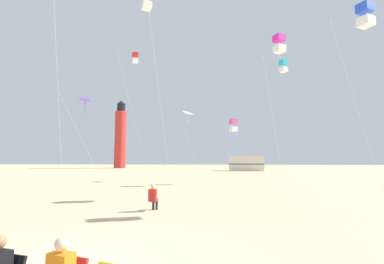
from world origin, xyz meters
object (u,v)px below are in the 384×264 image
(kite_flyer_standing, at_px, (153,196))
(kite_box_rainbow, at_px, (233,125))
(kite_box_cyan, at_px, (283,66))
(kite_box_scarlet, at_px, (135,58))
(kite_box_magenta, at_px, (279,44))
(rv_van_cream, at_px, (246,163))
(kite_diamond_violet, at_px, (85,103))
(kite_diamond_white, at_px, (188,115))
(kite_box_gold, at_px, (147,2))
(lighthouse_distant, at_px, (120,136))
(kite_box_blue, at_px, (365,15))

(kite_flyer_standing, relative_size, kite_box_rainbow, 0.20)
(kite_box_cyan, bearing_deg, kite_box_scarlet, 169.45)
(kite_box_magenta, distance_m, rv_van_cream, 36.54)
(kite_diamond_violet, bearing_deg, kite_diamond_white, 37.16)
(kite_box_gold, distance_m, lighthouse_distant, 52.11)
(kite_box_magenta, bearing_deg, kite_diamond_white, 122.29)
(lighthouse_distant, bearing_deg, kite_box_blue, -59.14)
(kite_box_gold, height_order, kite_diamond_violet, kite_box_gold)
(kite_box_gold, bearing_deg, kite_box_scarlet, 110.76)
(kite_diamond_white, bearing_deg, lighthouse_distant, 119.43)
(kite_box_rainbow, bearing_deg, kite_diamond_violet, -165.83)
(kite_box_gold, bearing_deg, kite_box_blue, -18.44)
(kite_flyer_standing, relative_size, kite_diamond_violet, 0.15)
(kite_box_magenta, bearing_deg, kite_box_gold, 179.91)
(kite_box_cyan, bearing_deg, kite_box_blue, -85.98)
(kite_box_rainbow, bearing_deg, lighthouse_distant, 122.49)
(kite_box_scarlet, bearing_deg, rv_van_cream, 58.92)
(kite_flyer_standing, xyz_separation_m, rv_van_cream, (8.13, 40.99, 0.78))
(kite_box_cyan, distance_m, kite_box_blue, 12.88)
(kite_box_gold, relative_size, kite_diamond_violet, 1.79)
(kite_box_blue, bearing_deg, kite_flyer_standing, -171.81)
(kite_flyer_standing, relative_size, kite_box_scarlet, 0.08)
(kite_box_blue, relative_size, rv_van_cream, 1.50)
(kite_box_gold, distance_m, rv_van_cream, 38.72)
(kite_box_cyan, xyz_separation_m, kite_box_blue, (0.89, -12.72, -1.85))
(kite_box_cyan, relative_size, kite_box_blue, 1.19)
(lighthouse_distant, bearing_deg, kite_box_cyan, -52.49)
(kite_box_rainbow, bearing_deg, rv_van_cream, 82.01)
(kite_box_gold, distance_m, kite_box_rainbow, 12.81)
(kite_box_magenta, height_order, lighthouse_distant, lighthouse_distant)
(kite_box_scarlet, distance_m, rv_van_cream, 30.47)
(lighthouse_distant, bearing_deg, rv_van_cream, -23.28)
(kite_box_cyan, bearing_deg, kite_box_rainbow, -173.99)
(kite_box_gold, relative_size, kite_box_magenta, 1.33)
(lighthouse_distant, relative_size, rv_van_cream, 2.58)
(kite_diamond_violet, bearing_deg, kite_box_magenta, -17.97)
(kite_diamond_violet, height_order, rv_van_cream, kite_diamond_violet)
(kite_box_gold, distance_m, kite_box_cyan, 14.20)
(kite_box_cyan, relative_size, kite_box_rainbow, 1.96)
(kite_box_scarlet, bearing_deg, lighthouse_distant, 112.08)
(kite_box_blue, distance_m, kite_box_rainbow, 14.02)
(kite_box_rainbow, bearing_deg, kite_flyer_standing, -107.46)
(kite_diamond_white, bearing_deg, kite_box_magenta, -57.71)
(kite_box_scarlet, bearing_deg, kite_box_magenta, -41.55)
(kite_diamond_white, xyz_separation_m, lighthouse_distant, (-20.83, 36.91, 0.98))
(kite_box_magenta, xyz_separation_m, rv_van_cream, (1.32, 35.58, -8.19))
(kite_flyer_standing, relative_size, kite_box_gold, 0.09)
(kite_box_scarlet, bearing_deg, kite_box_cyan, -10.55)
(kite_diamond_white, distance_m, rv_van_cream, 26.31)
(kite_box_cyan, bearing_deg, kite_diamond_white, 165.09)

